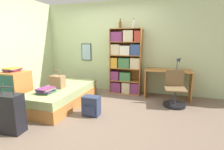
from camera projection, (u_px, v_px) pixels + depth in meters
ground_plane at (90, 108)px, 3.94m from camera, size 14.00×14.00×0.00m
wall_back at (112, 47)px, 5.19m from camera, size 10.00×0.09×2.60m
wall_left at (11, 48)px, 4.32m from camera, size 0.06×10.00×2.60m
bed at (62, 96)px, 4.13m from camera, size 0.93×1.94×0.42m
handbag at (57, 82)px, 4.02m from camera, size 0.31×0.22×0.43m
book_stack_on_bed at (46, 90)px, 3.65m from camera, size 0.33×0.39×0.11m
suitcase at (10, 113)px, 2.85m from camera, size 0.44×0.28×0.78m
dresser at (15, 90)px, 3.92m from camera, size 0.53×0.55×0.82m
magazine_pile_on_dresser at (12, 70)px, 3.85m from camera, size 0.34×0.34×0.09m
bookcase at (125, 62)px, 4.91m from camera, size 0.87×0.35×1.82m
bottle_green at (120, 25)px, 4.80m from camera, size 0.08×0.08×0.26m
bottle_brown at (133, 24)px, 4.67m from camera, size 0.06×0.06×0.26m
desk at (168, 79)px, 4.55m from camera, size 1.16×0.54×0.75m
desk_lamp at (179, 61)px, 4.40m from camera, size 0.20×0.15×0.36m
desk_chair at (174, 95)px, 4.05m from camera, size 0.51×0.52×0.82m
backpack at (91, 106)px, 3.53m from camera, size 0.33×0.26×0.40m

